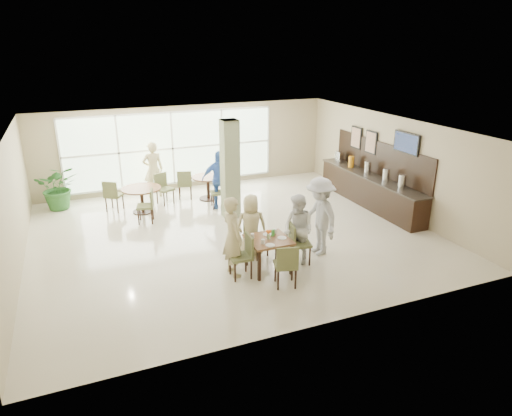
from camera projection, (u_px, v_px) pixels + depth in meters
name	position (u px, v px, depth m)	size (l,w,h in m)	color
ground	(232.00, 233.00, 12.07)	(10.00, 10.00, 0.00)	beige
room_shell	(231.00, 171.00, 11.48)	(10.00, 10.00, 10.00)	white
window_bank	(173.00, 149.00, 15.28)	(7.00, 0.04, 7.00)	silver
column	(230.00, 170.00, 12.77)	(0.45, 0.45, 2.80)	#626A4A
main_table	(268.00, 243.00, 9.94)	(0.90, 0.90, 0.75)	brown
round_table_left	(141.00, 193.00, 13.39)	(1.15, 1.15, 0.75)	brown
round_table_right	(208.00, 182.00, 14.53)	(1.04, 1.04, 0.75)	brown
chairs_main_table	(271.00, 250.00, 10.01)	(1.99, 2.06, 0.95)	#535A31
chairs_table_left	(142.00, 197.00, 13.45)	(2.14, 1.91, 0.95)	#535A31
chairs_table_right	(211.00, 185.00, 14.53)	(2.09, 1.81, 0.95)	#535A31
tabletop_clutter	(269.00, 236.00, 9.90)	(0.73, 0.74, 0.21)	white
buffet_counter	(370.00, 188.00, 13.99)	(0.64, 4.70, 1.95)	black
wall_tv	(406.00, 143.00, 12.57)	(0.06, 1.00, 0.58)	black
framed_art_a	(371.00, 142.00, 14.06)	(0.05, 0.55, 0.70)	black
framed_art_b	(356.00, 138.00, 14.76)	(0.05, 0.55, 0.70)	black
potted_plant	(59.00, 187.00, 13.65)	(1.22, 1.22, 1.36)	#2A6127
teen_left	(233.00, 237.00, 9.68)	(0.65, 0.43, 1.78)	tan
teen_far	(251.00, 226.00, 10.59)	(0.74, 0.40, 1.51)	tan
teen_right	(298.00, 230.00, 10.25)	(0.78, 0.61, 1.61)	white
teen_standing	(320.00, 216.00, 10.66)	(1.21, 0.70, 1.88)	#B3B3B6
adult_a	(219.00, 180.00, 13.69)	(1.03, 0.58, 1.75)	#4270C6
adult_b	(234.00, 172.00, 14.79)	(1.45, 0.63, 1.57)	white
adult_standing	(153.00, 170.00, 14.63)	(0.66, 0.43, 1.81)	tan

